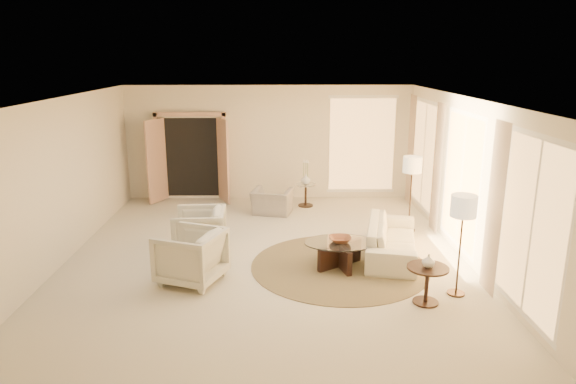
{
  "coord_description": "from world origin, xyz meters",
  "views": [
    {
      "loc": [
        0.22,
        -8.54,
        3.49
      ],
      "look_at": [
        0.4,
        0.4,
        1.1
      ],
      "focal_mm": 32.0,
      "sensor_mm": 36.0,
      "label": 1
    }
  ],
  "objects_px": {
    "end_table": "(427,278)",
    "floor_lamp_near": "(412,168)",
    "armchair_right": "(191,254)",
    "side_table": "(306,193)",
    "sofa": "(392,239)",
    "coffee_table": "(340,251)",
    "floor_lamp_far": "(463,211)",
    "side_vase": "(306,179)",
    "accent_chair": "(272,198)",
    "bowl": "(340,239)",
    "armchair_left": "(199,229)",
    "end_vase": "(428,261)"
  },
  "relations": [
    {
      "from": "end_table",
      "to": "floor_lamp_near",
      "type": "distance_m",
      "value": 3.36
    },
    {
      "from": "armchair_right",
      "to": "floor_lamp_near",
      "type": "relative_size",
      "value": 0.61
    },
    {
      "from": "side_table",
      "to": "sofa",
      "type": "bearing_deg",
      "value": -66.56
    },
    {
      "from": "coffee_table",
      "to": "floor_lamp_far",
      "type": "xyz_separation_m",
      "value": [
        1.64,
        -1.08,
        1.04
      ]
    },
    {
      "from": "end_table",
      "to": "side_vase",
      "type": "bearing_deg",
      "value": 106.47
    },
    {
      "from": "accent_chair",
      "to": "bowl",
      "type": "distance_m",
      "value": 3.29
    },
    {
      "from": "floor_lamp_far",
      "to": "end_table",
      "type": "bearing_deg",
      "value": -153.04
    },
    {
      "from": "bowl",
      "to": "side_vase",
      "type": "bearing_deg",
      "value": 96.0
    },
    {
      "from": "armchair_left",
      "to": "floor_lamp_far",
      "type": "bearing_deg",
      "value": 64.56
    },
    {
      "from": "floor_lamp_far",
      "to": "end_vase",
      "type": "bearing_deg",
      "value": -153.04
    },
    {
      "from": "armchair_left",
      "to": "coffee_table",
      "type": "bearing_deg",
      "value": 72.47
    },
    {
      "from": "armchair_left",
      "to": "accent_chair",
      "type": "relative_size",
      "value": 1.07
    },
    {
      "from": "coffee_table",
      "to": "side_vase",
      "type": "distance_m",
      "value": 3.7
    },
    {
      "from": "coffee_table",
      "to": "side_vase",
      "type": "bearing_deg",
      "value": 96.0
    },
    {
      "from": "armchair_right",
      "to": "floor_lamp_near",
      "type": "xyz_separation_m",
      "value": [
        4.06,
        2.36,
        0.85
      ]
    },
    {
      "from": "coffee_table",
      "to": "floor_lamp_near",
      "type": "distance_m",
      "value": 2.66
    },
    {
      "from": "sofa",
      "to": "end_vase",
      "type": "relative_size",
      "value": 11.14
    },
    {
      "from": "sofa",
      "to": "armchair_right",
      "type": "relative_size",
      "value": 2.28
    },
    {
      "from": "coffee_table",
      "to": "floor_lamp_near",
      "type": "relative_size",
      "value": 1.01
    },
    {
      "from": "armchair_right",
      "to": "end_table",
      "type": "xyz_separation_m",
      "value": [
        3.52,
        -0.81,
        -0.08
      ]
    },
    {
      "from": "sofa",
      "to": "floor_lamp_near",
      "type": "distance_m",
      "value": 1.79
    },
    {
      "from": "sofa",
      "to": "end_table",
      "type": "xyz_separation_m",
      "value": [
        0.11,
        -1.85,
        0.07
      ]
    },
    {
      "from": "floor_lamp_near",
      "to": "side_table",
      "type": "bearing_deg",
      "value": 137.81
    },
    {
      "from": "armchair_right",
      "to": "end_table",
      "type": "distance_m",
      "value": 3.61
    },
    {
      "from": "armchair_left",
      "to": "floor_lamp_near",
      "type": "bearing_deg",
      "value": 103.41
    },
    {
      "from": "sofa",
      "to": "armchair_left",
      "type": "height_order",
      "value": "armchair_left"
    },
    {
      "from": "accent_chair",
      "to": "coffee_table",
      "type": "distance_m",
      "value": 3.29
    },
    {
      "from": "accent_chair",
      "to": "floor_lamp_far",
      "type": "distance_m",
      "value": 5.1
    },
    {
      "from": "end_table",
      "to": "side_table",
      "type": "xyz_separation_m",
      "value": [
        -1.48,
        5.01,
        -0.06
      ]
    },
    {
      "from": "side_table",
      "to": "bowl",
      "type": "distance_m",
      "value": 3.68
    },
    {
      "from": "floor_lamp_near",
      "to": "bowl",
      "type": "xyz_separation_m",
      "value": [
        -1.64,
        -1.83,
        -0.82
      ]
    },
    {
      "from": "floor_lamp_near",
      "to": "bowl",
      "type": "bearing_deg",
      "value": -131.86
    },
    {
      "from": "armchair_left",
      "to": "end_table",
      "type": "xyz_separation_m",
      "value": [
        3.56,
        -2.02,
        -0.07
      ]
    },
    {
      "from": "floor_lamp_far",
      "to": "bowl",
      "type": "xyz_separation_m",
      "value": [
        -1.64,
        1.08,
        -0.83
      ]
    },
    {
      "from": "accent_chair",
      "to": "side_vase",
      "type": "relative_size",
      "value": 3.62
    },
    {
      "from": "accent_chair",
      "to": "side_table",
      "type": "distance_m",
      "value": 0.99
    },
    {
      "from": "accent_chair",
      "to": "end_vase",
      "type": "height_order",
      "value": "same"
    },
    {
      "from": "end_table",
      "to": "side_vase",
      "type": "xyz_separation_m",
      "value": [
        -1.48,
        5.01,
        0.27
      ]
    },
    {
      "from": "armchair_right",
      "to": "armchair_left",
      "type": "bearing_deg",
      "value": -157.03
    },
    {
      "from": "end_table",
      "to": "side_table",
      "type": "relative_size",
      "value": 1.1
    },
    {
      "from": "side_vase",
      "to": "floor_lamp_far",
      "type": "bearing_deg",
      "value": -66.9
    },
    {
      "from": "coffee_table",
      "to": "floor_lamp_far",
      "type": "height_order",
      "value": "floor_lamp_far"
    },
    {
      "from": "armchair_left",
      "to": "floor_lamp_near",
      "type": "relative_size",
      "value": 0.59
    },
    {
      "from": "sofa",
      "to": "side_table",
      "type": "height_order",
      "value": "sofa"
    },
    {
      "from": "end_table",
      "to": "bowl",
      "type": "bearing_deg",
      "value": 129.04
    },
    {
      "from": "coffee_table",
      "to": "floor_lamp_far",
      "type": "relative_size",
      "value": 1.01
    },
    {
      "from": "sofa",
      "to": "floor_lamp_far",
      "type": "height_order",
      "value": "floor_lamp_far"
    },
    {
      "from": "accent_chair",
      "to": "floor_lamp_near",
      "type": "distance_m",
      "value": 3.22
    },
    {
      "from": "bowl",
      "to": "sofa",
      "type": "bearing_deg",
      "value": 26.61
    },
    {
      "from": "floor_lamp_near",
      "to": "side_vase",
      "type": "bearing_deg",
      "value": 137.81
    }
  ]
}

